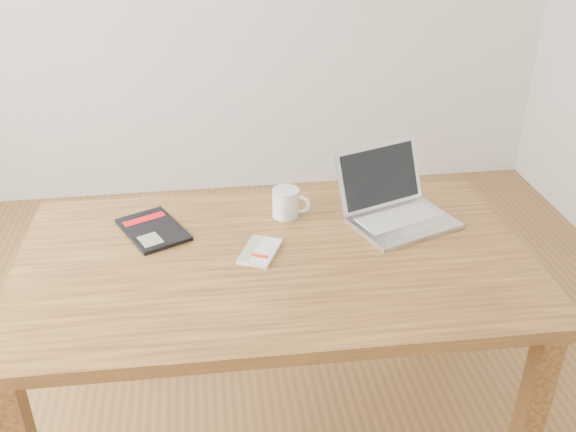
{
  "coord_description": "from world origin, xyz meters",
  "views": [
    {
      "loc": [
        -0.01,
        -1.58,
        1.8
      ],
      "look_at": [
        0.23,
        0.09,
        0.85
      ],
      "focal_mm": 40.0,
      "sensor_mm": 36.0,
      "label": 1
    }
  ],
  "objects": [
    {
      "name": "black_guidebook",
      "position": [
        -0.19,
        0.22,
        0.76
      ],
      "size": [
        0.25,
        0.29,
        0.01
      ],
      "rotation": [
        0.0,
        0.0,
        0.45
      ],
      "color": "black",
      "rests_on": "desk"
    },
    {
      "name": "room",
      "position": [
        -0.07,
        0.0,
        1.36
      ],
      "size": [
        4.04,
        4.04,
        2.7
      ],
      "color": "brown",
      "rests_on": "ground"
    },
    {
      "name": "coffee_mug",
      "position": [
        0.25,
        0.27,
        0.8
      ],
      "size": [
        0.12,
        0.09,
        0.1
      ],
      "rotation": [
        0.0,
        0.0,
        -0.39
      ],
      "color": "silver",
      "rests_on": "desk"
    },
    {
      "name": "desk",
      "position": [
        0.18,
        0.03,
        0.66
      ],
      "size": [
        1.55,
        0.9,
        0.75
      ],
      "rotation": [
        0.0,
        0.0,
        -0.02
      ],
      "color": "brown",
      "rests_on": "ground"
    },
    {
      "name": "white_guidebook",
      "position": [
        0.13,
        0.05,
        0.76
      ],
      "size": [
        0.15,
        0.18,
        0.01
      ],
      "rotation": [
        0.0,
        0.0,
        -0.42
      ],
      "color": "silver",
      "rests_on": "desk"
    },
    {
      "name": "laptop",
      "position": [
        0.6,
        0.2,
        0.8
      ],
      "size": [
        0.4,
        0.39,
        0.21
      ],
      "rotation": [
        0.0,
        0.0,
        0.36
      ],
      "color": "silver",
      "rests_on": "desk"
    }
  ]
}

